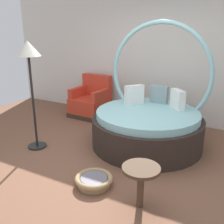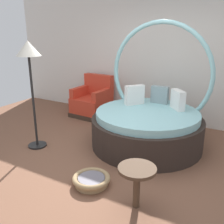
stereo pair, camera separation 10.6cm
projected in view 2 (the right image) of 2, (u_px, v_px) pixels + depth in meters
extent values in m
cube|color=brown|center=(109.00, 163.00, 4.05)|extent=(8.00, 8.00, 0.02)
cube|color=silver|center=(164.00, 53.00, 5.53)|extent=(8.00, 0.12, 2.99)
cylinder|color=#2D231E|center=(147.00, 132.00, 4.59)|extent=(1.94, 1.94, 0.52)
cylinder|color=#8CC6CC|center=(147.00, 115.00, 4.49)|extent=(1.78, 1.78, 0.12)
torus|color=#8CC6CC|center=(160.00, 75.00, 4.74)|extent=(1.92, 0.08, 1.92)
cube|color=white|center=(178.00, 100.00, 4.53)|extent=(0.32, 0.33, 0.34)
cube|color=gray|center=(160.00, 95.00, 4.91)|extent=(0.32, 0.12, 0.32)
cube|color=white|center=(135.00, 95.00, 4.82)|extent=(0.31, 0.36, 0.36)
cube|color=#38281E|center=(92.00, 113.00, 6.21)|extent=(0.84, 0.84, 0.10)
cube|color=red|center=(92.00, 105.00, 6.14)|extent=(0.80, 0.80, 0.34)
cube|color=red|center=(99.00, 85.00, 6.26)|extent=(0.77, 0.20, 0.50)
cube|color=red|center=(81.00, 91.00, 6.22)|extent=(0.15, 0.69, 0.22)
cube|color=red|center=(102.00, 95.00, 5.89)|extent=(0.15, 0.69, 0.22)
cylinder|color=#9E7F56|center=(91.00, 183.00, 3.48)|extent=(0.44, 0.44, 0.06)
torus|color=#9E7F56|center=(91.00, 178.00, 3.46)|extent=(0.51, 0.51, 0.07)
cylinder|color=slate|center=(91.00, 179.00, 3.46)|extent=(0.36, 0.36, 0.05)
cylinder|color=#473323|center=(136.00, 189.00, 2.99)|extent=(0.08, 0.08, 0.48)
cylinder|color=#473323|center=(137.00, 169.00, 2.91)|extent=(0.44, 0.44, 0.04)
cylinder|color=black|center=(38.00, 145.00, 4.62)|extent=(0.32, 0.32, 0.03)
cylinder|color=black|center=(33.00, 103.00, 4.37)|extent=(0.04, 0.04, 1.55)
cone|color=beige|center=(28.00, 48.00, 4.09)|extent=(0.40, 0.40, 0.24)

